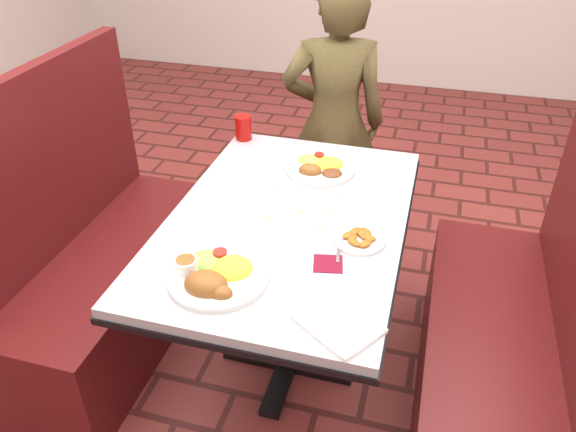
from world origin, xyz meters
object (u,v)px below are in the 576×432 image
object	(u,v)px
booth_bench_left	(105,271)
red_tumbler	(243,128)
booth_bench_right	(504,348)
near_dinner_plate	(215,271)
dining_table	(288,238)
far_dinner_plate	(321,165)
plantain_plate	(359,238)
diner_person	(333,124)

from	to	relation	value
booth_bench_left	red_tumbler	xyz separation A→B (m)	(0.44, 0.54, 0.47)
booth_bench_right	near_dinner_plate	size ratio (longest dim) A/B	4.01
dining_table	booth_bench_left	world-z (taller)	booth_bench_left
near_dinner_plate	far_dinner_plate	size ratio (longest dim) A/B	1.11
booth_bench_left	plantain_plate	xyz separation A→B (m)	(1.06, -0.08, 0.43)
near_dinner_plate	far_dinner_plate	world-z (taller)	near_dinner_plate
booth_bench_right	plantain_plate	bearing A→B (deg)	-171.41
booth_bench_left	near_dinner_plate	size ratio (longest dim) A/B	4.01
diner_person	red_tumbler	world-z (taller)	diner_person
booth_bench_left	near_dinner_plate	distance (m)	0.91
dining_table	far_dinner_plate	xyz separation A→B (m)	(0.03, 0.35, 0.12)
near_dinner_plate	red_tumbler	world-z (taller)	red_tumbler
diner_person	red_tumbler	xyz separation A→B (m)	(-0.32, -0.38, 0.11)
diner_person	far_dinner_plate	xyz separation A→B (m)	(0.06, -0.57, 0.08)
diner_person	near_dinner_plate	xyz separation A→B (m)	(-0.08, -1.31, 0.09)
booth_bench_right	diner_person	xyz separation A→B (m)	(-0.83, 0.92, 0.37)
near_dinner_plate	far_dinner_plate	distance (m)	0.76
booth_bench_right	diner_person	size ratio (longest dim) A/B	0.86
far_dinner_plate	booth_bench_left	bearing A→B (deg)	-157.06
booth_bench_left	diner_person	distance (m)	1.26
far_dinner_plate	booth_bench_right	bearing A→B (deg)	-24.78
near_dinner_plate	diner_person	bearing A→B (deg)	86.38
dining_table	red_tumbler	world-z (taller)	red_tumbler
booth_bench_left	booth_bench_right	size ratio (longest dim) A/B	1.00
dining_table	near_dinner_plate	world-z (taller)	near_dinner_plate
booth_bench_left	red_tumbler	size ratio (longest dim) A/B	11.30
booth_bench_right	red_tumbler	size ratio (longest dim) A/B	11.30
dining_table	booth_bench_left	bearing A→B (deg)	180.00
booth_bench_left	diner_person	size ratio (longest dim) A/B	0.86
far_dinner_plate	plantain_plate	size ratio (longest dim) A/B	1.59
near_dinner_plate	dining_table	bearing A→B (deg)	73.80
booth_bench_right	far_dinner_plate	world-z (taller)	booth_bench_right
dining_table	diner_person	xyz separation A→B (m)	(-0.03, 0.92, 0.04)
booth_bench_right	far_dinner_plate	size ratio (longest dim) A/B	4.45
booth_bench_left	far_dinner_plate	distance (m)	1.01
booth_bench_left	diner_person	bearing A→B (deg)	50.25
diner_person	plantain_plate	distance (m)	1.05
diner_person	far_dinner_plate	distance (m)	0.58
dining_table	diner_person	world-z (taller)	diner_person
plantain_plate	red_tumbler	xyz separation A→B (m)	(-0.62, 0.62, 0.04)
dining_table	diner_person	distance (m)	0.93
dining_table	plantain_plate	world-z (taller)	plantain_plate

